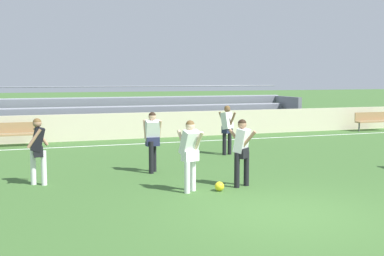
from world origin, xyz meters
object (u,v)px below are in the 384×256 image
(player_dark_deep_cover, at_px, (38,146))
(player_white_trailing_run, at_px, (242,147))
(bleacher_stand, at_px, (121,114))
(player_white_wide_right, at_px, (152,137))
(player_white_overlapping, at_px, (227,126))
(soccer_ball, at_px, (219,186))
(player_white_on_ball, at_px, (190,150))
(bench_far_right, at_px, (372,120))
(bench_far_left, at_px, (13,132))

(player_dark_deep_cover, bearing_deg, player_white_trailing_run, -21.98)
(bleacher_stand, xyz_separation_m, player_white_trailing_run, (0.38, -12.28, 0.06))
(player_white_wide_right, relative_size, player_white_overlapping, 1.00)
(player_white_overlapping, height_order, soccer_ball, player_white_overlapping)
(player_white_wide_right, bearing_deg, player_white_on_ball, -85.66)
(bleacher_stand, bearing_deg, player_white_overlapping, -75.16)
(player_white_overlapping, distance_m, soccer_ball, 5.48)
(player_dark_deep_cover, relative_size, player_white_wide_right, 0.98)
(player_white_trailing_run, bearing_deg, bleacher_stand, 91.76)
(player_white_trailing_run, bearing_deg, bench_far_right, 39.03)
(bench_far_left, distance_m, player_white_trailing_run, 10.54)
(player_white_trailing_run, bearing_deg, player_white_overlapping, 70.38)
(bleacher_stand, xyz_separation_m, player_white_wide_right, (-1.16, -9.86, 0.09))
(bleacher_stand, xyz_separation_m, player_white_overlapping, (2.03, -7.65, 0.09))
(bleacher_stand, height_order, player_white_wide_right, bleacher_stand)
(bleacher_stand, distance_m, bench_far_left, 5.70)
(player_white_on_ball, relative_size, player_white_wide_right, 0.99)
(player_white_trailing_run, distance_m, soccer_ball, 1.12)
(player_white_on_ball, bearing_deg, player_white_trailing_run, 4.68)
(bench_far_left, relative_size, soccer_ball, 8.18)
(bleacher_stand, bearing_deg, player_white_on_ball, -94.46)
(bleacher_stand, height_order, player_white_on_ball, bleacher_stand)
(player_white_wide_right, xyz_separation_m, player_white_overlapping, (3.19, 2.20, -0.00))
(bench_far_left, relative_size, player_white_on_ball, 1.10)
(player_white_on_ball, bearing_deg, bench_far_right, 36.26)
(player_white_trailing_run, bearing_deg, bench_far_left, 119.25)
(player_dark_deep_cover, height_order, player_white_wide_right, player_white_wide_right)
(bench_far_right, xyz_separation_m, player_dark_deep_cover, (-15.89, -7.35, 0.42))
(bench_far_left, height_order, soccer_ball, bench_far_left)
(player_white_trailing_run, relative_size, player_white_wide_right, 0.97)
(bleacher_stand, xyz_separation_m, player_white_on_ball, (-0.97, -12.39, 0.08))
(player_white_trailing_run, distance_m, player_white_overlapping, 4.92)
(bench_far_left, distance_m, bench_far_right, 16.48)
(player_white_on_ball, relative_size, soccer_ball, 7.46)
(bench_far_left, xyz_separation_m, soccer_ball, (4.47, -9.45, -0.44))
(bleacher_stand, distance_m, bench_far_right, 12.12)
(player_white_trailing_run, relative_size, soccer_ball, 7.36)
(bleacher_stand, distance_m, player_white_overlapping, 7.92)
(player_white_trailing_run, distance_m, player_white_on_ball, 1.35)
(player_dark_deep_cover, bearing_deg, soccer_ball, -28.38)
(player_white_trailing_run, xyz_separation_m, player_white_overlapping, (1.65, 4.63, 0.03))
(bench_far_right, relative_size, player_white_overlapping, 1.08)
(bench_far_right, distance_m, player_dark_deep_cover, 17.51)
(bench_far_left, relative_size, player_dark_deep_cover, 1.11)
(bench_far_right, bearing_deg, player_white_trailing_run, -140.97)
(bleacher_stand, xyz_separation_m, soccer_ball, (-0.30, -12.54, -0.79))
(bleacher_stand, xyz_separation_m, bench_far_left, (-4.77, -3.09, -0.35))
(bench_far_right, xyz_separation_m, player_white_overlapping, (-9.69, -4.56, 0.44))
(player_white_wide_right, height_order, soccer_ball, player_white_wide_right)
(player_white_trailing_run, xyz_separation_m, player_white_wide_right, (-1.54, 2.43, 0.03))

